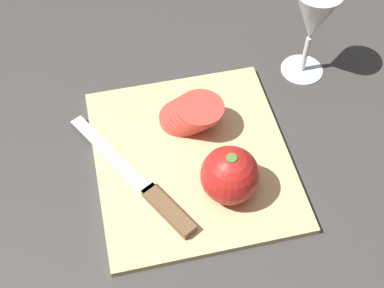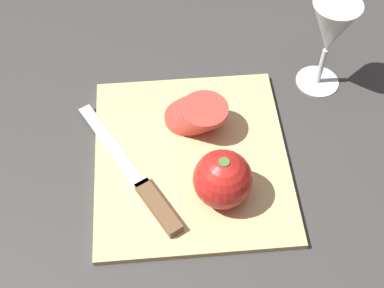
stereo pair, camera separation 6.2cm
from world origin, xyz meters
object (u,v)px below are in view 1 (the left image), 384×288
(tomato_slice_stack_near, at_px, (191,113))
(knife, at_px, (155,198))
(whole_tomato, at_px, (230,175))
(wine_glass, at_px, (314,19))

(tomato_slice_stack_near, bearing_deg, knife, 147.42)
(knife, bearing_deg, whole_tomato, -123.91)
(wine_glass, distance_m, tomato_slice_stack_near, 0.24)
(wine_glass, relative_size, knife, 0.66)
(wine_glass, relative_size, whole_tomato, 1.96)
(whole_tomato, bearing_deg, tomato_slice_stack_near, 10.65)
(whole_tomato, bearing_deg, wine_glass, -41.46)
(wine_glass, bearing_deg, whole_tomato, 138.54)
(knife, relative_size, tomato_slice_stack_near, 2.59)
(wine_glass, bearing_deg, tomato_slice_stack_near, 110.99)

